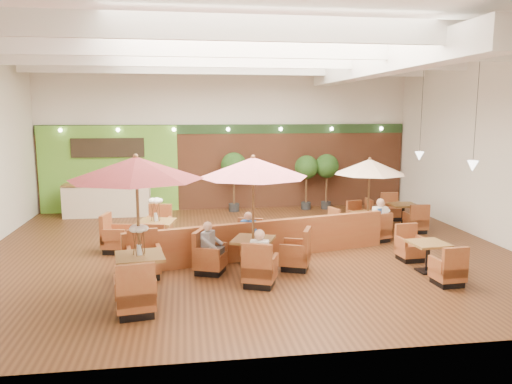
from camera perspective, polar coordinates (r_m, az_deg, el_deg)
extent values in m
plane|color=#381E0F|center=(13.62, -0.95, -6.61)|extent=(14.00, 14.00, 0.00)
cube|color=silver|center=(19.09, -3.28, 6.30)|extent=(14.00, 0.04, 5.50)
cube|color=silver|center=(7.25, 5.03, 1.60)|extent=(14.00, 0.04, 5.50)
cube|color=silver|center=(15.65, 25.46, 4.80)|extent=(0.04, 12.00, 5.50)
cube|color=white|center=(13.23, -1.02, 16.98)|extent=(14.00, 12.00, 0.04)
cube|color=brown|center=(19.13, -3.23, 2.85)|extent=(13.90, 0.10, 3.20)
cube|color=#1E3819|center=(19.01, -3.27, 7.19)|extent=(13.90, 0.12, 0.35)
cube|color=#5DA22F|center=(19.19, -16.43, 2.51)|extent=(5.00, 0.08, 3.20)
cube|color=black|center=(19.04, -16.57, 4.87)|extent=(2.60, 0.08, 0.70)
cube|color=white|center=(14.04, 13.75, 14.02)|extent=(0.60, 11.00, 0.60)
cube|color=white|center=(9.26, 2.27, 18.16)|extent=(13.60, 0.12, 0.45)
cube|color=white|center=(11.90, -0.19, 16.16)|extent=(13.60, 0.12, 0.45)
cube|color=white|center=(14.47, -1.69, 14.91)|extent=(13.60, 0.12, 0.45)
cube|color=white|center=(17.14, -2.76, 14.01)|extent=(13.60, 0.12, 0.45)
cylinder|color=black|center=(14.13, 23.93, 9.20)|extent=(0.01, 0.01, 3.20)
cone|color=white|center=(14.20, 23.52, 2.74)|extent=(0.28, 0.28, 0.28)
cylinder|color=black|center=(16.75, 18.44, 9.38)|extent=(0.01, 0.01, 3.20)
cone|color=white|center=(16.81, 18.16, 3.93)|extent=(0.28, 0.28, 0.28)
sphere|color=#FFEAC6|center=(19.21, -21.46, 6.59)|extent=(0.14, 0.14, 0.14)
sphere|color=#FFEAC6|center=(18.86, -15.50, 6.86)|extent=(0.14, 0.14, 0.14)
sphere|color=#FFEAC6|center=(18.71, -9.37, 7.05)|extent=(0.14, 0.14, 0.14)
sphere|color=#FFEAC6|center=(18.78, -3.21, 7.17)|extent=(0.14, 0.14, 0.14)
sphere|color=#FFEAC6|center=(19.06, 2.84, 7.20)|extent=(0.14, 0.14, 0.14)
sphere|color=#FFEAC6|center=(19.55, 8.64, 7.15)|extent=(0.14, 0.14, 0.14)
sphere|color=#FFEAC6|center=(20.22, 14.12, 7.05)|extent=(0.14, 0.14, 0.14)
cube|color=beige|center=(18.57, -16.62, -0.99)|extent=(3.00, 0.70, 1.10)
cube|color=brown|center=(18.48, -16.70, 0.84)|extent=(3.00, 0.75, 0.06)
cube|color=brown|center=(12.72, 0.84, -5.48)|extent=(6.85, 1.85, 0.97)
cube|color=brown|center=(10.44, -13.16, -7.20)|extent=(1.08, 1.08, 0.07)
cylinder|color=black|center=(10.56, -13.09, -9.23)|extent=(0.11, 0.11, 0.74)
cube|color=black|center=(10.69, -13.01, -11.22)|extent=(0.57, 0.57, 0.04)
cube|color=brown|center=(9.59, -13.59, -11.66)|extent=(0.79, 0.79, 0.36)
cube|color=brown|center=(9.21, -14.12, -10.34)|extent=(0.70, 0.22, 0.78)
cube|color=brown|center=(9.50, -15.62, -10.50)|extent=(0.18, 0.62, 0.31)
cube|color=brown|center=(9.53, -11.68, -10.28)|extent=(0.18, 0.62, 0.31)
cube|color=black|center=(9.68, -13.54, -13.08)|extent=(0.70, 0.70, 0.16)
cube|color=brown|center=(11.59, -12.64, -7.95)|extent=(0.79, 0.79, 0.36)
cube|color=brown|center=(11.77, -12.37, -5.99)|extent=(0.70, 0.22, 0.78)
cube|color=brown|center=(11.55, -11.07, -6.80)|extent=(0.18, 0.62, 0.31)
cube|color=brown|center=(11.51, -14.30, -6.98)|extent=(0.18, 0.62, 0.31)
cube|color=black|center=(11.66, -12.60, -9.16)|extent=(0.70, 0.70, 0.16)
cylinder|color=brown|center=(10.29, -13.28, -4.04)|extent=(0.06, 0.06, 2.79)
cone|color=#58191B|center=(10.09, -13.54, 2.69)|extent=(2.68, 2.68, 0.45)
sphere|color=brown|center=(10.07, -13.58, 3.99)|extent=(0.10, 0.10, 0.10)
cylinder|color=silver|center=(10.40, -13.19, -6.44)|extent=(0.10, 0.10, 0.22)
cube|color=brown|center=(11.63, -0.32, -5.49)|extent=(1.16, 1.16, 0.06)
cylinder|color=black|center=(11.72, -0.32, -7.23)|extent=(0.11, 0.11, 0.70)
cube|color=black|center=(11.83, -0.32, -8.95)|extent=(0.62, 0.62, 0.04)
cube|color=brown|center=(10.80, 0.42, -9.10)|extent=(0.85, 0.85, 0.34)
cube|color=brown|center=(10.48, 1.19, -7.86)|extent=(0.65, 0.34, 0.74)
cube|color=brown|center=(10.80, -1.17, -7.92)|extent=(0.29, 0.57, 0.30)
cube|color=brown|center=(10.67, 2.04, -8.13)|extent=(0.29, 0.57, 0.30)
cube|color=black|center=(10.88, 0.42, -10.31)|extent=(0.75, 0.75, 0.15)
cube|color=brown|center=(12.70, -0.95, -6.29)|extent=(0.85, 0.85, 0.34)
cube|color=brown|center=(12.85, -1.55, -4.65)|extent=(0.65, 0.34, 0.74)
cube|color=brown|center=(12.58, 0.41, -5.45)|extent=(0.29, 0.57, 0.30)
cube|color=brown|center=(12.72, -2.29, -5.28)|extent=(0.29, 0.57, 0.30)
cube|color=black|center=(12.77, -0.95, -7.34)|extent=(0.75, 0.75, 0.15)
cube|color=brown|center=(11.66, -5.25, -7.75)|extent=(0.85, 0.85, 0.34)
cube|color=brown|center=(11.68, -4.04, -6.09)|extent=(0.34, 0.65, 0.74)
cube|color=brown|center=(11.88, -4.79, -6.37)|extent=(0.57, 0.29, 0.30)
cube|color=brown|center=(11.32, -5.76, -7.16)|extent=(0.57, 0.29, 0.30)
cube|color=black|center=(11.73, -5.23, -8.89)|extent=(0.75, 0.75, 0.15)
cube|color=brown|center=(11.92, 4.50, -7.36)|extent=(0.85, 0.85, 0.34)
cube|color=brown|center=(11.69, 3.40, -6.07)|extent=(0.34, 0.65, 0.74)
cube|color=brown|center=(11.57, 4.28, -6.78)|extent=(0.57, 0.29, 0.30)
cube|color=brown|center=(12.15, 4.73, -6.00)|extent=(0.57, 0.29, 0.30)
cube|color=black|center=(11.99, 4.48, -8.47)|extent=(0.75, 0.75, 0.15)
cylinder|color=brown|center=(11.50, -0.32, -2.79)|extent=(0.06, 0.06, 2.64)
cone|color=#C35E68|center=(11.32, -0.33, 2.86)|extent=(2.53, 2.53, 0.45)
sphere|color=brown|center=(11.29, -0.33, 4.02)|extent=(0.10, 0.10, 0.10)
cube|color=brown|center=(15.54, 12.68, -2.38)|extent=(0.96, 0.96, 0.05)
cylinder|color=black|center=(15.60, 12.64, -3.52)|extent=(0.09, 0.09, 0.60)
cube|color=black|center=(15.67, 12.60, -4.65)|extent=(0.51, 0.51, 0.04)
cube|color=brown|center=(14.84, 13.81, -4.47)|extent=(0.70, 0.70, 0.29)
cube|color=brown|center=(14.55, 13.92, -3.65)|extent=(0.56, 0.25, 0.63)
cube|color=brown|center=(14.64, 13.04, -3.90)|extent=(0.22, 0.50, 0.25)
cube|color=brown|center=(14.96, 14.61, -3.68)|extent=(0.22, 0.50, 0.25)
cube|color=black|center=(14.89, 13.78, -5.24)|extent=(0.62, 0.62, 0.13)
cube|color=brown|center=(16.40, 11.57, -3.09)|extent=(0.70, 0.70, 0.29)
cube|color=brown|center=(16.58, 11.57, -2.01)|extent=(0.56, 0.25, 0.63)
cube|color=brown|center=(16.52, 12.31, -2.39)|extent=(0.22, 0.50, 0.25)
cube|color=brown|center=(16.21, 10.85, -2.56)|extent=(0.22, 0.50, 0.25)
cube|color=black|center=(16.45, 11.55, -3.80)|extent=(0.62, 0.62, 0.13)
cube|color=brown|center=(15.34, 9.63, -3.89)|extent=(0.70, 0.70, 0.29)
cube|color=brown|center=(15.28, 10.54, -2.92)|extent=(0.25, 0.56, 0.63)
cube|color=brown|center=(15.50, 9.09, -3.05)|extent=(0.50, 0.22, 0.25)
cube|color=brown|center=(15.09, 10.22, -3.42)|extent=(0.50, 0.22, 0.25)
cube|color=black|center=(15.38, 9.61, -4.64)|extent=(0.62, 0.62, 0.13)
cylinder|color=brown|center=(15.45, 12.74, -0.64)|extent=(0.06, 0.06, 2.26)
cone|color=beige|center=(15.32, 12.87, 2.85)|extent=(2.17, 2.17, 0.45)
sphere|color=brown|center=(15.30, 12.90, 3.71)|extent=(0.10, 0.10, 0.10)
cube|color=brown|center=(13.59, -11.35, -3.40)|extent=(1.10, 1.10, 0.07)
cylinder|color=black|center=(13.68, -11.30, -4.96)|extent=(0.11, 0.11, 0.72)
cube|color=black|center=(13.77, -11.25, -6.51)|extent=(0.58, 0.58, 0.04)
cube|color=brown|center=(12.70, -11.53, -6.43)|extent=(0.80, 0.80, 0.35)
cube|color=brown|center=(12.34, -11.38, -5.31)|extent=(0.68, 0.24, 0.76)
cube|color=brown|center=(12.72, -12.94, -5.43)|extent=(0.21, 0.61, 0.31)
cube|color=brown|center=(12.56, -10.16, -5.53)|extent=(0.21, 0.61, 0.31)
cube|color=black|center=(12.76, -11.49, -7.52)|extent=(0.71, 0.71, 0.15)
cube|color=brown|center=(14.70, -11.08, -4.27)|extent=(0.80, 0.80, 0.35)
cube|color=brown|center=(14.90, -11.29, -2.81)|extent=(0.68, 0.24, 0.76)
cube|color=brown|center=(14.58, -9.90, -3.47)|extent=(0.21, 0.61, 0.31)
cube|color=brown|center=(14.73, -12.31, -3.41)|extent=(0.21, 0.61, 0.31)
cube|color=black|center=(14.76, -11.05, -5.22)|extent=(0.71, 0.71, 0.15)
cube|color=brown|center=(13.79, -15.61, -5.34)|extent=(0.80, 0.80, 0.35)
cube|color=brown|center=(13.74, -14.49, -3.94)|extent=(0.24, 0.68, 0.76)
cube|color=brown|center=(14.03, -15.23, -4.16)|extent=(0.61, 0.21, 0.31)
cube|color=brown|center=(13.45, -16.09, -4.77)|extent=(0.61, 0.21, 0.31)
cube|color=black|center=(13.86, -15.57, -6.34)|extent=(0.71, 0.71, 0.15)
cylinder|color=silver|center=(13.56, -11.37, -2.81)|extent=(0.10, 0.10, 0.22)
cube|color=brown|center=(12.28, 19.11, -5.58)|extent=(0.86, 0.86, 0.06)
cylinder|color=black|center=(12.36, 19.03, -7.07)|extent=(0.09, 0.09, 0.63)
cube|color=black|center=(12.46, 18.95, -8.54)|extent=(0.46, 0.46, 0.04)
cube|color=brown|center=(11.63, 21.05, -8.55)|extent=(0.63, 0.63, 0.30)
cube|color=brown|center=(11.33, 21.66, -7.54)|extent=(0.59, 0.14, 0.66)
cube|color=brown|center=(11.43, 19.95, -7.80)|extent=(0.11, 0.53, 0.27)
cube|color=brown|center=(11.72, 22.24, -7.51)|extent=(0.11, 0.53, 0.27)
cube|color=black|center=(11.69, 20.99, -9.57)|extent=(0.56, 0.56, 0.13)
cube|color=brown|center=(13.16, 17.22, -6.30)|extent=(0.63, 0.63, 0.30)
cube|color=brown|center=(13.31, 16.89, -4.85)|extent=(0.59, 0.14, 0.66)
cube|color=brown|center=(13.25, 18.30, -5.41)|extent=(0.11, 0.53, 0.27)
cube|color=brown|center=(12.98, 16.20, -5.60)|extent=(0.11, 0.53, 0.27)
cube|color=black|center=(13.22, 17.17, -7.22)|extent=(0.56, 0.56, 0.13)
cube|color=brown|center=(16.95, 16.50, -1.41)|extent=(0.86, 0.86, 0.06)
cylinder|color=black|center=(17.02, 16.45, -2.54)|extent=(0.10, 0.10, 0.64)
cube|color=black|center=(17.09, 16.40, -3.66)|extent=(0.46, 0.46, 0.04)
cube|color=brown|center=(16.22, 17.80, -3.42)|extent=(0.63, 0.63, 0.31)
cube|color=brown|center=(15.94, 18.28, -2.58)|extent=(0.61, 0.12, 0.68)
cube|color=brown|center=(16.07, 16.91, -2.78)|extent=(0.10, 0.54, 0.27)
cube|color=brown|center=(16.29, 18.74, -2.71)|extent=(0.10, 0.54, 0.27)
cube|color=black|center=(16.26, 17.76, -4.19)|extent=(0.56, 0.56, 0.14)
cube|color=brown|center=(17.85, 15.21, -2.17)|extent=(0.63, 0.63, 0.31)
cube|color=brown|center=(18.02, 14.90, -1.11)|extent=(0.61, 0.12, 0.68)
cube|color=brown|center=(17.92, 16.08, -1.53)|extent=(0.10, 0.54, 0.27)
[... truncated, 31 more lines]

